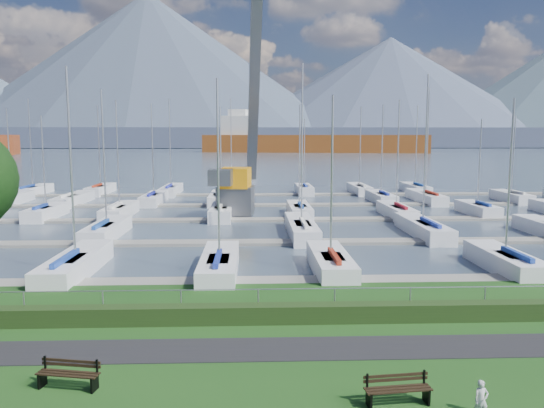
{
  "coord_description": "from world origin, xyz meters",
  "views": [
    {
      "loc": [
        -1.23,
        -20.02,
        7.14
      ],
      "look_at": [
        0.0,
        12.0,
        3.0
      ],
      "focal_mm": 35.0,
      "sensor_mm": 36.0,
      "label": 1
    }
  ],
  "objects_px": {
    "bench_left": "(69,374)",
    "person": "(481,395)",
    "crane": "(240,155)",
    "bench_right": "(397,389)"
  },
  "relations": [
    {
      "from": "bench_left",
      "to": "bench_right",
      "type": "relative_size",
      "value": 1.01
    },
    {
      "from": "bench_left",
      "to": "person",
      "type": "relative_size",
      "value": 1.77
    },
    {
      "from": "person",
      "to": "bench_left",
      "type": "bearing_deg",
      "value": 165.39
    },
    {
      "from": "bench_right",
      "to": "crane",
      "type": "relative_size",
      "value": 0.08
    },
    {
      "from": "crane",
      "to": "person",
      "type": "bearing_deg",
      "value": -73.19
    },
    {
      "from": "crane",
      "to": "bench_left",
      "type": "bearing_deg",
      "value": -90.45
    },
    {
      "from": "person",
      "to": "crane",
      "type": "bearing_deg",
      "value": 95.29
    },
    {
      "from": "bench_right",
      "to": "person",
      "type": "xyz_separation_m",
      "value": [
        2.03,
        -0.57,
        0.1
      ]
    },
    {
      "from": "bench_left",
      "to": "crane",
      "type": "xyz_separation_m",
      "value": [
        4.17,
        35.45,
        4.91
      ]
    },
    {
      "from": "bench_left",
      "to": "person",
      "type": "xyz_separation_m",
      "value": [
        11.12,
        -1.83,
        0.1
      ]
    }
  ]
}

